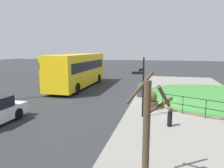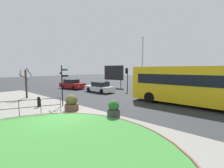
# 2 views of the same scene
# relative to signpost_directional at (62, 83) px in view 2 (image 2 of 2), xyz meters

# --- Properties ---
(ground) EXTENTS (120.00, 120.00, 0.00)m
(ground) POSITION_rel_signpost_directional_xyz_m (2.79, -1.56, -2.01)
(ground) COLOR #282B2D
(sidewalk_paving) EXTENTS (32.00, 8.61, 0.02)m
(sidewalk_paving) POSITION_rel_signpost_directional_xyz_m (2.79, -3.25, -2.00)
(sidewalk_paving) COLOR gray
(sidewalk_paving) RESTS_ON ground
(grass_island) EXTENTS (11.47, 11.47, 0.10)m
(grass_island) POSITION_rel_signpost_directional_xyz_m (6.26, -5.41, -1.96)
(grass_island) COLOR #387A33
(grass_island) RESTS_ON ground
(grass_kerb_ring) EXTENTS (11.78, 11.78, 0.11)m
(grass_kerb_ring) POSITION_rel_signpost_directional_xyz_m (6.26, -5.41, -1.95)
(grass_kerb_ring) COLOR brown
(grass_kerb_ring) RESTS_ON ground
(signpost_directional) EXTENTS (1.22, 0.70, 3.45)m
(signpost_directional) POSITION_rel_signpost_directional_xyz_m (0.00, 0.00, 0.00)
(signpost_directional) COLOR black
(signpost_directional) RESTS_ON ground
(bollard_foreground) EXTENTS (0.24, 0.24, 0.88)m
(bollard_foreground) POSITION_rel_signpost_directional_xyz_m (-1.16, -1.53, -1.56)
(bollard_foreground) COLOR black
(bollard_foreground) RESTS_ON ground
(railing_grass_edge) EXTENTS (1.65, 3.59, 1.10)m
(railing_grass_edge) POSITION_rel_signpost_directional_xyz_m (0.82, -2.93, -1.30)
(railing_grass_edge) COLOR black
(railing_grass_edge) RESTS_ON ground
(bus_yellow) EXTENTS (10.19, 2.71, 3.37)m
(bus_yellow) POSITION_rel_signpost_directional_xyz_m (8.10, 7.35, -0.20)
(bus_yellow) COLOR yellow
(bus_yellow) RESTS_ON ground
(car_near_lane) EXTENTS (4.56, 2.21, 1.49)m
(car_near_lane) POSITION_rel_signpost_directional_xyz_m (-9.44, 7.23, -1.32)
(car_near_lane) COLOR maroon
(car_near_lane) RESTS_ON ground
(car_far_lane) EXTENTS (4.23, 1.88, 1.42)m
(car_far_lane) POSITION_rel_signpost_directional_xyz_m (-3.30, 7.52, -1.35)
(car_far_lane) COLOR silver
(car_far_lane) RESTS_ON ground
(traffic_light_near) EXTENTS (0.49, 0.30, 3.28)m
(traffic_light_near) POSITION_rel_signpost_directional_xyz_m (-1.21, 10.86, 0.41)
(traffic_light_near) COLOR black
(traffic_light_near) RESTS_ON ground
(lamppost_tall) EXTENTS (0.32, 0.32, 7.41)m
(lamppost_tall) POSITION_rel_signpost_directional_xyz_m (0.94, 11.46, 1.99)
(lamppost_tall) COLOR #B7B7BC
(lamppost_tall) RESTS_ON ground
(billboard_left) EXTENTS (3.94, 0.56, 3.75)m
(billboard_left) POSITION_rel_signpost_directional_xyz_m (-5.67, 13.18, 0.44)
(billboard_left) COLOR black
(billboard_left) RESTS_ON ground
(planter_near_signpost) EXTENTS (1.04, 1.04, 1.25)m
(planter_near_signpost) POSITION_rel_signpost_directional_xyz_m (1.83, -0.37, -1.45)
(planter_near_signpost) COLOR brown
(planter_near_signpost) RESTS_ON ground
(planter_kerbside) EXTENTS (0.84, 0.84, 1.14)m
(planter_kerbside) POSITION_rel_signpost_directional_xyz_m (5.26, 0.53, -1.49)
(planter_kerbside) COLOR #383838
(planter_kerbside) RESTS_ON ground
(street_tree_bare) EXTENTS (1.28, 1.29, 3.26)m
(street_tree_bare) POSITION_rel_signpost_directional_xyz_m (-6.13, -0.74, -0.28)
(street_tree_bare) COLOR #423323
(street_tree_bare) RESTS_ON ground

